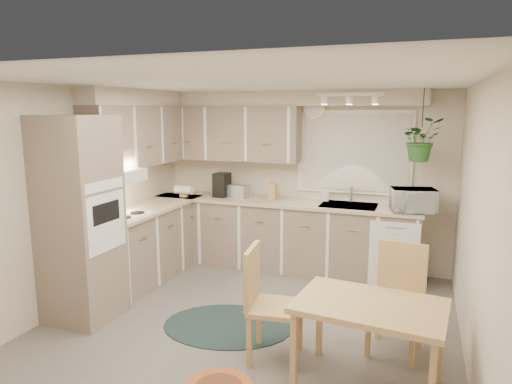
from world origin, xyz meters
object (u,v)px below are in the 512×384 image
at_px(chair_back, 396,301).
at_px(braided_rug, 228,325).
at_px(dining_table, 368,346).
at_px(chair_left, 276,304).
at_px(microwave, 413,198).

distance_m(chair_back, braided_rug, 1.67).
height_order(dining_table, braided_rug, dining_table).
bearing_deg(chair_left, microwave, 147.22).
xyz_separation_m(dining_table, chair_back, (0.17, 0.62, 0.14)).
distance_m(dining_table, braided_rug, 1.58).
bearing_deg(chair_back, microwave, -84.21).
bearing_deg(braided_rug, chair_back, 1.62).
xyz_separation_m(chair_back, braided_rug, (-1.60, -0.05, -0.48)).
xyz_separation_m(dining_table, chair_left, (-0.80, 0.16, 0.15)).
relative_size(chair_back, braided_rug, 0.74).
bearing_deg(microwave, chair_back, -106.16).
relative_size(dining_table, chair_left, 1.11).
bearing_deg(dining_table, microwave, 84.21).
distance_m(dining_table, chair_left, 0.83).
xyz_separation_m(chair_left, braided_rug, (-0.63, 0.41, -0.49)).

